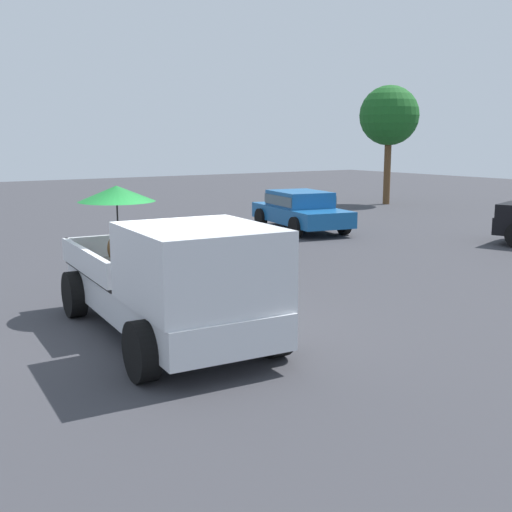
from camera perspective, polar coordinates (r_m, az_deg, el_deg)
ground_plane at (r=10.41m, az=-8.10°, el=-6.87°), size 80.00×80.00×0.00m
pickup_truck_main at (r=9.82m, az=-7.49°, el=-2.00°), size 5.18×2.58×2.25m
parked_sedan_near at (r=21.81m, az=3.95°, el=4.21°), size 4.55×2.56×1.33m
tree_by_lot at (r=31.26m, az=11.72°, el=12.04°), size 2.76×2.76×5.52m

